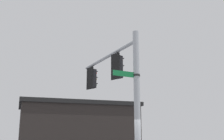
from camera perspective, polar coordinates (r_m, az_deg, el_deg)
signal_pole at (r=11.32m, az=5.11°, el=-6.97°), size 0.25×0.25×6.19m
mast_arm at (r=14.15m, az=-0.96°, el=2.71°), size 5.16×1.67×0.16m
traffic_light_nearest_pole at (r=13.01m, az=1.27°, el=0.62°), size 0.54×0.49×1.31m
traffic_light_mid_inner at (r=15.58m, az=-3.95°, el=-1.75°), size 0.54×0.49×1.31m
street_name_sign at (r=11.37m, az=3.71°, el=-0.93°), size 0.47×1.20×0.22m
storefront_building at (r=22.80m, az=-7.20°, el=-12.44°), size 9.53×10.60×4.48m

